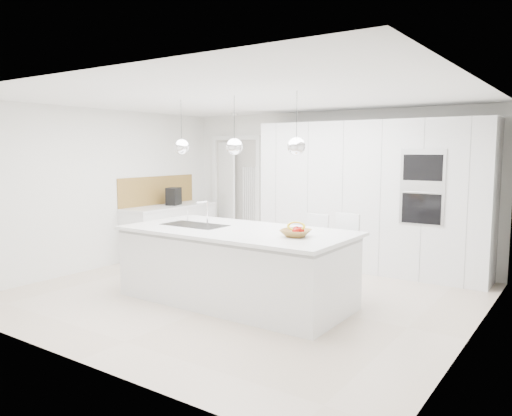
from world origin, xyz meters
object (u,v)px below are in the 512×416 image
Objects in this scene: island_base at (235,267)px; bar_stool_left at (313,254)px; bar_stool_right at (343,258)px; espresso_machine at (174,196)px; fruit_bowl at (296,233)px.

bar_stool_left is at bearing 59.12° from island_base.
island_base is 1.34m from bar_stool_right.
espresso_machine reaches higher than island_base.
bar_stool_right is (0.18, 0.86, -0.41)m from fruit_bowl.
fruit_bowl is at bearing -94.68° from bar_stool_right.
bar_stool_left reaches higher than fruit_bowl.
espresso_machine is at bearing 147.98° from island_base.
bar_stool_right is (1.04, 0.84, 0.10)m from island_base.
bar_stool_left is (3.10, -0.63, -0.55)m from espresso_machine.
bar_stool_right is at bearing -30.04° from espresso_machine.
bar_stool_left is 0.95× the size of bar_stool_right.
fruit_bowl is (0.86, -0.02, 0.51)m from island_base.
fruit_bowl is 0.97m from bar_stool_right.
espresso_machine is at bearing 154.76° from fruit_bowl.
island_base is 1.11m from bar_stool_left.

